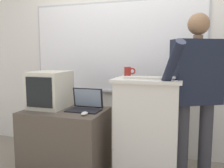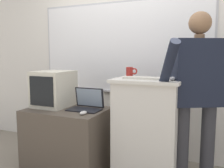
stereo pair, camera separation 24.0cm
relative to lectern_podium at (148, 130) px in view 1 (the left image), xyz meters
The scene contains 10 objects.
back_wall 1.21m from the lectern_podium, 114.86° to the left, with size 6.40×0.17×2.94m.
lectern_podium is the anchor object (origin of this frame).
side_desk 0.89m from the lectern_podium, behind, with size 0.85×0.59×0.71m.
person_presenter 0.64m from the lectern_podium, ahead, with size 0.63×0.72×1.67m.
laptop 0.70m from the lectern_podium, behind, with size 0.34×0.25×0.23m.
wireless_keyboard 0.54m from the lectern_podium, 114.12° to the right, with size 0.39×0.11×0.02m.
computer_mouse_by_laptop 0.66m from the lectern_podium, 153.71° to the right, with size 0.06×0.10×0.03m.
computer_mouse_by_keyboard 0.60m from the lectern_podium, 16.66° to the right, with size 0.06×0.10×0.03m.
crt_monitor 1.14m from the lectern_podium, behind, with size 0.37×0.43×0.40m.
coffee_mug 0.66m from the lectern_podium, 142.77° to the left, with size 0.13×0.07×0.10m.
Camera 1 is at (0.67, -1.91, 1.28)m, focal length 38.00 mm.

